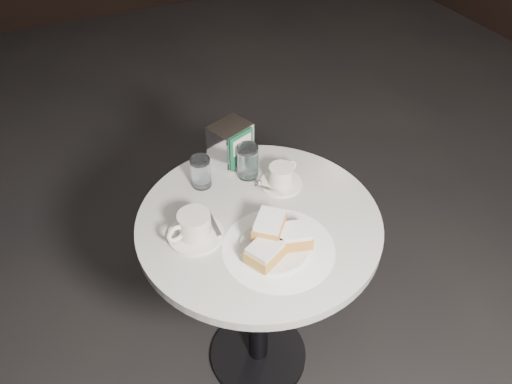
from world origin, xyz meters
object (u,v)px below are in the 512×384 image
Objects in this scene: beignet_plate at (275,241)px; coffee_cup_left at (194,227)px; coffee_cup_right at (281,177)px; napkin_dispenser at (231,144)px; water_glass_left at (201,172)px; cafe_table at (259,264)px; water_glass_right at (248,162)px.

coffee_cup_left is at bearing 142.36° from beignet_plate.
napkin_dispenser is at bearing 94.97° from coffee_cup_right.
water_glass_left reaches higher than coffee_cup_left.
cafe_table is 0.32m from water_glass_right.
coffee_cup_right is (0.31, 0.09, -0.01)m from coffee_cup_left.
water_glass_left is 0.15m from water_glass_right.
water_glass_left is (-0.22, 0.10, 0.02)m from coffee_cup_right.
cafe_table is 0.26m from beignet_plate.
coffee_cup_left is 1.70× the size of water_glass_right.
coffee_cup_right is (0.13, 0.11, 0.23)m from cafe_table.
beignet_plate is 1.16× the size of coffee_cup_left.
beignet_plate is 2.16× the size of water_glass_left.
water_glass_left reaches higher than coffee_cup_right.
water_glass_left reaches higher than beignet_plate.
napkin_dispenser is (0.22, 0.26, 0.03)m from coffee_cup_left.
coffee_cup_left is 0.34m from napkin_dispenser.
coffee_cup_right reaches higher than cafe_table.
coffee_cup_right is 1.75× the size of water_glass_left.
cafe_table is at bearing -105.28° from water_glass_right.
water_glass_left is (0.09, 0.19, 0.01)m from coffee_cup_left.
coffee_cup_left is 0.33m from coffee_cup_right.
beignet_plate is 1.47× the size of napkin_dispenser.
coffee_cup_right is (0.14, 0.23, -0.00)m from beignet_plate.
coffee_cup_left is at bearing -143.52° from water_glass_right.
cafe_table is 4.34× the size of coffee_cup_right.
beignet_plate is at bearing -95.14° from cafe_table.
water_glass_right is at bearing -6.94° from water_glass_left.
water_glass_left is (-0.09, 0.21, 0.25)m from cafe_table.
water_glass_right is at bearing 106.93° from coffee_cup_right.
beignet_plate is 0.22m from coffee_cup_left.
napkin_dispenser reaches higher than water_glass_left.
coffee_cup_left reaches higher than coffee_cup_right.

